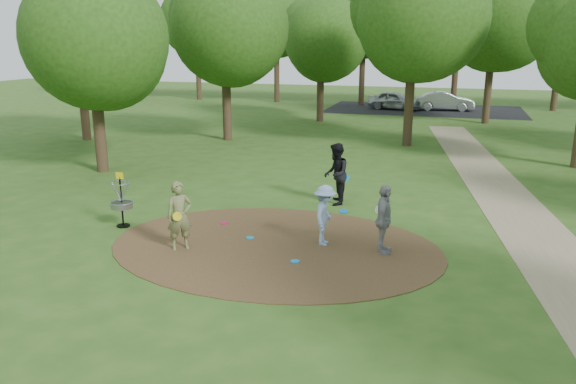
# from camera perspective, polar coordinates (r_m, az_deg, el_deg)

# --- Properties ---
(ground) EXTENTS (100.00, 100.00, 0.00)m
(ground) POSITION_cam_1_polar(r_m,az_deg,el_deg) (14.13, -1.38, -5.54)
(ground) COLOR #2D5119
(ground) RESTS_ON ground
(dirt_clearing) EXTENTS (8.40, 8.40, 0.02)m
(dirt_clearing) POSITION_cam_1_polar(r_m,az_deg,el_deg) (14.13, -1.38, -5.50)
(dirt_clearing) COLOR #47301C
(dirt_clearing) RESTS_ON ground
(footpath) EXTENTS (7.55, 39.89, 0.01)m
(footpath) POSITION_cam_1_polar(r_m,az_deg,el_deg) (15.61, 24.55, -4.91)
(footpath) COLOR #8C7A5B
(footpath) RESTS_ON ground
(parking_lot) EXTENTS (14.00, 8.00, 0.01)m
(parking_lot) POSITION_cam_1_polar(r_m,az_deg,el_deg) (42.92, 13.66, 8.14)
(parking_lot) COLOR black
(parking_lot) RESTS_ON ground
(player_observer_with_disc) EXTENTS (0.75, 0.71, 1.72)m
(player_observer_with_disc) POSITION_cam_1_polar(r_m,az_deg,el_deg) (13.94, -10.96, -2.39)
(player_observer_with_disc) COLOR #666C3E
(player_observer_with_disc) RESTS_ON ground
(player_throwing_with_disc) EXTENTS (0.89, 1.02, 1.54)m
(player_throwing_with_disc) POSITION_cam_1_polar(r_m,az_deg,el_deg) (14.04, 3.77, -2.38)
(player_throwing_with_disc) COLOR #8FADD6
(player_throwing_with_disc) RESTS_ON ground
(player_walking_with_disc) EXTENTS (0.87, 1.04, 1.93)m
(player_walking_with_disc) POSITION_cam_1_polar(r_m,az_deg,el_deg) (17.51, 4.88, 1.83)
(player_walking_with_disc) COLOR black
(player_walking_with_disc) RESTS_ON ground
(player_waiting_with_disc) EXTENTS (0.44, 1.01, 1.71)m
(player_waiting_with_disc) POSITION_cam_1_polar(r_m,az_deg,el_deg) (13.60, 9.70, -2.79)
(player_waiting_with_disc) COLOR gray
(player_waiting_with_disc) RESTS_ON ground
(disc_ground_cyan) EXTENTS (0.22, 0.22, 0.02)m
(disc_ground_cyan) POSITION_cam_1_polar(r_m,az_deg,el_deg) (14.68, -3.89, -4.65)
(disc_ground_cyan) COLOR #1689B4
(disc_ground_cyan) RESTS_ON dirt_clearing
(disc_ground_blue) EXTENTS (0.22, 0.22, 0.02)m
(disc_ground_blue) POSITION_cam_1_polar(r_m,az_deg,el_deg) (13.15, 0.73, -7.05)
(disc_ground_blue) COLOR #0D82E9
(disc_ground_blue) RESTS_ON dirt_clearing
(disc_ground_red) EXTENTS (0.22, 0.22, 0.02)m
(disc_ground_red) POSITION_cam_1_polar(r_m,az_deg,el_deg) (15.87, -6.50, -3.16)
(disc_ground_red) COLOR #CE144A
(disc_ground_red) RESTS_ON dirt_clearing
(car_left) EXTENTS (4.16, 2.45, 1.33)m
(car_left) POSITION_cam_1_polar(r_m,az_deg,el_deg) (42.42, 10.83, 9.12)
(car_left) COLOR #9DA2A5
(car_left) RESTS_ON ground
(car_right) EXTENTS (4.21, 1.85, 1.35)m
(car_right) POSITION_cam_1_polar(r_m,az_deg,el_deg) (42.68, 15.64, 8.88)
(car_right) COLOR #9DA0A4
(car_right) RESTS_ON ground
(disc_golf_basket) EXTENTS (0.63, 0.63, 1.54)m
(disc_golf_basket) POSITION_cam_1_polar(r_m,az_deg,el_deg) (16.00, -16.60, -0.40)
(disc_golf_basket) COLOR black
(disc_golf_basket) RESTS_ON ground
(tree_ring) EXTENTS (37.81, 45.41, 9.45)m
(tree_ring) POSITION_cam_1_polar(r_m,az_deg,el_deg) (23.33, 12.27, 15.60)
(tree_ring) COLOR #332316
(tree_ring) RESTS_ON ground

